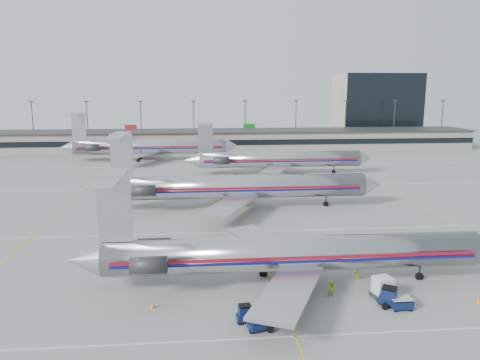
{
  "coord_description": "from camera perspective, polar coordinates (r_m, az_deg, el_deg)",
  "views": [
    {
      "loc": [
        -7.49,
        -51.83,
        19.61
      ],
      "look_at": [
        -0.67,
        24.34,
        4.5
      ],
      "focal_mm": 35.0,
      "sensor_mm": 36.0,
      "label": 1
    }
  ],
  "objects": [
    {
      "name": "cart_inner",
      "position": [
        44.44,
        4.15,
        -14.28
      ],
      "size": [
        1.8,
        1.27,
        0.99
      ],
      "rotation": [
        0.0,
        0.0,
        0.04
      ],
      "color": "#0B173E",
      "rests_on": "ground"
    },
    {
      "name": "cone_left",
      "position": [
        44.48,
        -10.61,
        -14.75
      ],
      "size": [
        0.5,
        0.5,
        0.61
      ],
      "primitive_type": "cone",
      "rotation": [
        0.0,
        0.0,
        -0.11
      ],
      "color": "orange",
      "rests_on": "ground"
    },
    {
      "name": "belt_loader",
      "position": [
        47.35,
        6.77,
        -12.6
      ],
      "size": [
        4.22,
        1.7,
        2.19
      ],
      "rotation": [
        0.0,
        0.0,
        -0.13
      ],
      "color": "#A8A8A8",
      "rests_on": "ground"
    },
    {
      "name": "ground",
      "position": [
        55.92,
        2.95,
        -9.37
      ],
      "size": [
        260.0,
        260.0,
        0.0
      ],
      "primitive_type": "plane",
      "color": "gray",
      "rests_on": "ground"
    },
    {
      "name": "jet_back_row",
      "position": [
        130.49,
        -11.28,
        4.02
      ],
      "size": [
        48.26,
        29.68,
        13.2
      ],
      "color": "#B7B7BC",
      "rests_on": "ground"
    },
    {
      "name": "ramp_worker_near",
      "position": [
        50.88,
        14.11,
        -10.85
      ],
      "size": [
        0.67,
        0.72,
        1.65
      ],
      "primitive_type": "imported",
      "rotation": [
        0.0,
        0.0,
        0.95
      ],
      "color": "#B8E215",
      "rests_on": "ground"
    },
    {
      "name": "jet_foreground",
      "position": [
        47.56,
        5.58,
        -8.86
      ],
      "size": [
        44.25,
        26.05,
        11.58
      ],
      "color": "#B7B7BC",
      "rests_on": "ground"
    },
    {
      "name": "ramp_worker_far",
      "position": [
        46.65,
        11.14,
        -12.84
      ],
      "size": [
        0.82,
        0.67,
        1.58
      ],
      "primitive_type": "imported",
      "rotation": [
        0.0,
        0.0,
        -0.1
      ],
      "color": "#7DCC13",
      "rests_on": "ground"
    },
    {
      "name": "apron_markings",
      "position": [
        65.29,
        1.72,
        -6.3
      ],
      "size": [
        160.0,
        0.15,
        0.02
      ],
      "primitive_type": "cube",
      "color": "silver",
      "rests_on": "ground"
    },
    {
      "name": "cone_right",
      "position": [
        49.76,
        27.11,
        -12.93
      ],
      "size": [
        0.55,
        0.55,
        0.64
      ],
      "primitive_type": "cone",
      "rotation": [
        0.0,
        0.0,
        -0.19
      ],
      "color": "orange",
      "rests_on": "ground"
    },
    {
      "name": "cart_outer",
      "position": [
        45.88,
        19.04,
        -14.0
      ],
      "size": [
        1.92,
        1.35,
        1.07
      ],
      "rotation": [
        0.0,
        0.0,
        0.03
      ],
      "color": "#0B173E",
      "rests_on": "ground"
    },
    {
      "name": "jet_second_row",
      "position": [
        76.81,
        -0.64,
        -0.81
      ],
      "size": [
        48.19,
        28.38,
        12.61
      ],
      "color": "#B7B7BC",
      "rests_on": "ground"
    },
    {
      "name": "tug_center",
      "position": [
        40.05,
        2.33,
        -16.9
      ],
      "size": [
        2.29,
        1.63,
        1.68
      ],
      "rotation": [
        0.0,
        0.0,
        0.32
      ],
      "color": "#0B173E",
      "rests_on": "ground"
    },
    {
      "name": "uld_container",
      "position": [
        47.41,
        17.0,
        -12.41
      ],
      "size": [
        2.23,
        1.98,
        2.05
      ],
      "rotation": [
        0.0,
        0.0,
        0.21
      ],
      "color": "#2D2D30",
      "rests_on": "ground"
    },
    {
      "name": "terminal",
      "position": [
        150.89,
        -2.25,
        4.91
      ],
      "size": [
        162.0,
        17.0,
        6.25
      ],
      "color": "gray",
      "rests_on": "ground"
    },
    {
      "name": "light_mast_row",
      "position": [
        164.37,
        -2.51,
        7.32
      ],
      "size": [
        163.6,
        0.4,
        15.28
      ],
      "color": "#38383D",
      "rests_on": "ground"
    },
    {
      "name": "tug_left",
      "position": [
        41.3,
        0.81,
        -16.05
      ],
      "size": [
        2.05,
        1.22,
        1.58
      ],
      "rotation": [
        0.0,
        0.0,
        0.13
      ],
      "color": "#0B173E",
      "rests_on": "ground"
    },
    {
      "name": "jet_third_row",
      "position": [
        108.05,
        4.42,
        2.56
      ],
      "size": [
        43.85,
        26.97,
        11.99
      ],
      "color": "#B7B7BC",
      "rests_on": "ground"
    },
    {
      "name": "distant_building",
      "position": [
        192.92,
        16.19,
        8.63
      ],
      "size": [
        30.0,
        20.0,
        25.0
      ],
      "primitive_type": "cube",
      "color": "tan",
      "rests_on": "ground"
    },
    {
      "name": "tug_right",
      "position": [
        45.88,
        17.89,
        -13.5
      ],
      "size": [
        2.63,
        2.27,
        1.93
      ],
      "rotation": [
        0.0,
        0.0,
        -0.57
      ],
      "color": "#0B173E",
      "rests_on": "ground"
    }
  ]
}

